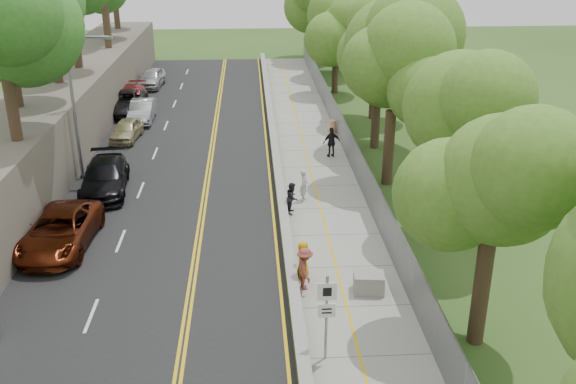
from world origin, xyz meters
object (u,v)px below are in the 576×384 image
at_px(signpost, 327,309).
at_px(person_far, 332,142).
at_px(painter_0, 303,260).
at_px(construction_barrel, 331,127).
at_px(concrete_block, 369,283).
at_px(car_2, 60,231).
at_px(streetlight, 77,98).

height_order(signpost, person_far, signpost).
xyz_separation_m(signpost, painter_0, (-0.30, 5.34, -1.14)).
bearing_deg(construction_barrel, concrete_block, -93.08).
bearing_deg(construction_barrel, painter_0, -100.52).
xyz_separation_m(concrete_block, car_2, (-12.86, 4.53, 0.41)).
bearing_deg(car_2, signpost, -35.87).
xyz_separation_m(concrete_block, person_far, (0.50, 15.68, 0.54)).
distance_m(construction_barrel, concrete_block, 20.45).
xyz_separation_m(streetlight, painter_0, (11.21, -11.68, -3.82)).
height_order(painter_0, person_far, person_far).
bearing_deg(concrete_block, car_2, 160.58).
bearing_deg(concrete_block, person_far, 88.17).
distance_m(streetlight, painter_0, 16.63).
bearing_deg(person_far, construction_barrel, -111.76).
distance_m(painter_0, person_far, 14.68).
relative_size(car_2, painter_0, 3.75).
height_order(construction_barrel, painter_0, painter_0).
height_order(signpost, car_2, signpost).
relative_size(construction_barrel, painter_0, 0.58).
xyz_separation_m(construction_barrel, car_2, (-13.96, -15.89, 0.34)).
xyz_separation_m(signpost, concrete_block, (2.15, 4.04, -1.53)).
distance_m(construction_barrel, person_far, 4.80).
relative_size(streetlight, car_2, 1.38).
bearing_deg(concrete_block, streetlight, 136.47).
bearing_deg(streetlight, car_2, -84.59).
distance_m(car_2, painter_0, 10.90).
height_order(streetlight, person_far, streetlight).
bearing_deg(concrete_block, construction_barrel, 86.92).
relative_size(construction_barrel, concrete_block, 0.78).
relative_size(signpost, painter_0, 2.01).
relative_size(streetlight, person_far, 4.33).
bearing_deg(person_far, streetlight, -3.76).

